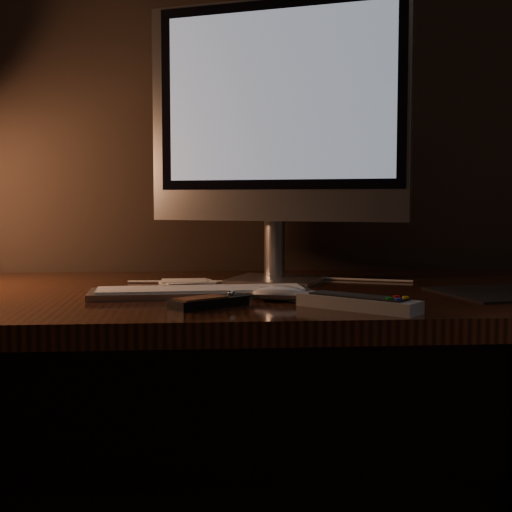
{
  "coord_description": "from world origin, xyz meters",
  "views": [
    {
      "loc": [
        -0.1,
        0.44,
        0.93
      ],
      "look_at": [
        0.0,
        1.73,
        0.83
      ],
      "focal_mm": 50.0,
      "sensor_mm": 36.0,
      "label": 1
    }
  ],
  "objects": [
    {
      "name": "keyboard",
      "position": [
        -0.1,
        1.77,
        0.76
      ],
      "size": [
        0.42,
        0.14,
        0.02
      ],
      "primitive_type": "cube",
      "rotation": [
        0.0,
        0.0,
        0.05
      ],
      "color": "silver",
      "rests_on": "desk"
    },
    {
      "name": "monitor",
      "position": [
        0.07,
        1.98,
        1.11
      ],
      "size": [
        0.54,
        0.27,
        0.6
      ],
      "rotation": [
        0.0,
        0.0,
        -0.42
      ],
      "color": "silver",
      "rests_on": "desk"
    },
    {
      "name": "desk",
      "position": [
        0.0,
        1.93,
        0.62
      ],
      "size": [
        1.6,
        0.75,
        0.75
      ],
      "color": "#3D1B0D",
      "rests_on": "ground"
    },
    {
      "name": "media_remote",
      "position": [
        -0.09,
        1.63,
        0.76
      ],
      "size": [
        0.14,
        0.12,
        0.03
      ],
      "rotation": [
        0.0,
        0.0,
        0.61
      ],
      "color": "black",
      "rests_on": "desk"
    },
    {
      "name": "mouse",
      "position": [
        0.04,
        1.69,
        0.76
      ],
      "size": [
        0.11,
        0.08,
        0.02
      ],
      "primitive_type": "ellipsoid",
      "rotation": [
        0.0,
        0.0,
        -0.29
      ],
      "color": "white",
      "rests_on": "desk"
    },
    {
      "name": "papers",
      "position": [
        -0.13,
        1.98,
        0.75
      ],
      "size": [
        0.13,
        0.09,
        0.01
      ],
      "primitive_type": "cube",
      "rotation": [
        0.0,
        0.0,
        0.13
      ],
      "color": "white",
      "rests_on": "desk"
    },
    {
      "name": "tv_remote",
      "position": [
        0.16,
        1.58,
        0.76
      ],
      "size": [
        0.19,
        0.18,
        0.03
      ],
      "rotation": [
        0.0,
        0.0,
        -0.75
      ],
      "color": "#9B9DA0",
      "rests_on": "desk"
    },
    {
      "name": "cable",
      "position": [
        0.06,
        1.98,
        0.75
      ],
      "size": [
        0.6,
        0.16,
        0.01
      ],
      "primitive_type": "cylinder",
      "rotation": [
        0.0,
        1.57,
        -0.26
      ],
      "color": "white",
      "rests_on": "desk"
    }
  ]
}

